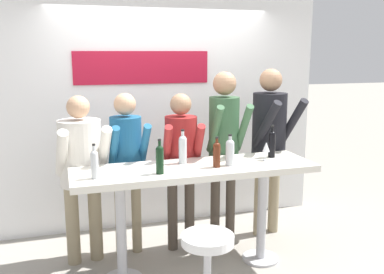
{
  "coord_description": "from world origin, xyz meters",
  "views": [
    {
      "loc": [
        -1.13,
        -3.55,
        2.02
      ],
      "look_at": [
        0.0,
        0.09,
        1.26
      ],
      "focal_mm": 40.0,
      "sensor_mm": 36.0,
      "label": 1
    }
  ],
  "objects_px": {
    "person_far_left": "(81,163)",
    "person_center": "(224,137)",
    "person_left": "(127,155)",
    "person_center_left": "(181,155)",
    "wine_glass_1": "(266,148)",
    "person_center_right": "(270,133)",
    "tasting_table": "(195,183)",
    "wine_bottle_1": "(95,163)",
    "wine_bottle_4": "(160,158)",
    "wine_bottle_5": "(183,148)",
    "wine_bottle_0": "(217,153)",
    "wine_bottle_3": "(230,151)",
    "wine_glass_0": "(230,146)",
    "bar_stool": "(207,263)",
    "wine_bottle_2": "(272,143)"
  },
  "relations": [
    {
      "from": "person_far_left",
      "to": "person_center_right",
      "type": "height_order",
      "value": "person_center_right"
    },
    {
      "from": "bar_stool",
      "to": "person_center_left",
      "type": "bearing_deg",
      "value": 83.74
    },
    {
      "from": "person_far_left",
      "to": "person_center",
      "type": "relative_size",
      "value": 0.89
    },
    {
      "from": "wine_bottle_3",
      "to": "wine_bottle_5",
      "type": "xyz_separation_m",
      "value": [
        -0.39,
        0.2,
        0.01
      ]
    },
    {
      "from": "tasting_table",
      "to": "person_far_left",
      "type": "bearing_deg",
      "value": 153.97
    },
    {
      "from": "wine_bottle_4",
      "to": "wine_bottle_5",
      "type": "height_order",
      "value": "wine_bottle_5"
    },
    {
      "from": "wine_bottle_4",
      "to": "wine_bottle_5",
      "type": "relative_size",
      "value": 0.94
    },
    {
      "from": "wine_bottle_1",
      "to": "wine_bottle_2",
      "type": "relative_size",
      "value": 0.91
    },
    {
      "from": "person_center_right",
      "to": "wine_glass_0",
      "type": "height_order",
      "value": "person_center_right"
    },
    {
      "from": "wine_bottle_0",
      "to": "wine_bottle_2",
      "type": "relative_size",
      "value": 0.87
    },
    {
      "from": "bar_stool",
      "to": "wine_glass_0",
      "type": "bearing_deg",
      "value": 59.19
    },
    {
      "from": "bar_stool",
      "to": "wine_bottle_5",
      "type": "distance_m",
      "value": 1.12
    },
    {
      "from": "wine_bottle_1",
      "to": "wine_bottle_4",
      "type": "relative_size",
      "value": 0.97
    },
    {
      "from": "tasting_table",
      "to": "wine_bottle_0",
      "type": "bearing_deg",
      "value": -25.84
    },
    {
      "from": "wine_bottle_2",
      "to": "wine_bottle_5",
      "type": "relative_size",
      "value": 1.0
    },
    {
      "from": "wine_bottle_3",
      "to": "wine_bottle_5",
      "type": "relative_size",
      "value": 0.9
    },
    {
      "from": "tasting_table",
      "to": "wine_glass_1",
      "type": "distance_m",
      "value": 0.76
    },
    {
      "from": "person_center_left",
      "to": "person_left",
      "type": "bearing_deg",
      "value": -179.62
    },
    {
      "from": "person_far_left",
      "to": "wine_bottle_4",
      "type": "distance_m",
      "value": 0.88
    },
    {
      "from": "person_center_right",
      "to": "wine_glass_0",
      "type": "distance_m",
      "value": 0.74
    },
    {
      "from": "wine_bottle_5",
      "to": "wine_glass_0",
      "type": "relative_size",
      "value": 1.8
    },
    {
      "from": "bar_stool",
      "to": "person_far_left",
      "type": "xyz_separation_m",
      "value": [
        -0.84,
        1.21,
        0.55
      ]
    },
    {
      "from": "tasting_table",
      "to": "wine_glass_1",
      "type": "relative_size",
      "value": 12.42
    },
    {
      "from": "wine_bottle_4",
      "to": "wine_glass_1",
      "type": "bearing_deg",
      "value": 7.49
    },
    {
      "from": "person_left",
      "to": "wine_bottle_3",
      "type": "bearing_deg",
      "value": -37.79
    },
    {
      "from": "bar_stool",
      "to": "wine_bottle_2",
      "type": "relative_size",
      "value": 2.14
    },
    {
      "from": "person_far_left",
      "to": "wine_glass_1",
      "type": "distance_m",
      "value": 1.75
    },
    {
      "from": "wine_bottle_5",
      "to": "wine_bottle_1",
      "type": "bearing_deg",
      "value": -162.8
    },
    {
      "from": "person_center_right",
      "to": "wine_bottle_5",
      "type": "height_order",
      "value": "person_center_right"
    },
    {
      "from": "person_center",
      "to": "wine_bottle_0",
      "type": "xyz_separation_m",
      "value": [
        -0.28,
        -0.55,
        -0.02
      ]
    },
    {
      "from": "wine_bottle_3",
      "to": "wine_bottle_4",
      "type": "distance_m",
      "value": 0.67
    },
    {
      "from": "wine_bottle_1",
      "to": "wine_bottle_5",
      "type": "bearing_deg",
      "value": 17.2
    },
    {
      "from": "person_left",
      "to": "person_center_left",
      "type": "height_order",
      "value": "person_left"
    },
    {
      "from": "wine_bottle_0",
      "to": "wine_glass_1",
      "type": "relative_size",
      "value": 1.56
    },
    {
      "from": "bar_stool",
      "to": "wine_bottle_3",
      "type": "bearing_deg",
      "value": 56.5
    },
    {
      "from": "tasting_table",
      "to": "person_left",
      "type": "xyz_separation_m",
      "value": [
        -0.54,
        0.52,
        0.17
      ]
    },
    {
      "from": "wine_bottle_0",
      "to": "wine_bottle_2",
      "type": "xyz_separation_m",
      "value": [
        0.64,
        0.18,
        0.02
      ]
    },
    {
      "from": "person_center_right",
      "to": "wine_glass_0",
      "type": "relative_size",
      "value": 10.44
    },
    {
      "from": "person_center_left",
      "to": "wine_bottle_3",
      "type": "bearing_deg",
      "value": -51.74
    },
    {
      "from": "person_center",
      "to": "bar_stool",
      "type": "bearing_deg",
      "value": -113.31
    },
    {
      "from": "person_center",
      "to": "wine_bottle_1",
      "type": "height_order",
      "value": "person_center"
    },
    {
      "from": "person_left",
      "to": "wine_bottle_1",
      "type": "relative_size",
      "value": 5.66
    },
    {
      "from": "person_left",
      "to": "wine_glass_1",
      "type": "bearing_deg",
      "value": -25.91
    },
    {
      "from": "wine_bottle_5",
      "to": "wine_bottle_4",
      "type": "bearing_deg",
      "value": -135.79
    },
    {
      "from": "person_center",
      "to": "wine_bottle_1",
      "type": "distance_m",
      "value": 1.47
    },
    {
      "from": "person_center",
      "to": "wine_bottle_5",
      "type": "distance_m",
      "value": 0.63
    },
    {
      "from": "tasting_table",
      "to": "wine_bottle_0",
      "type": "distance_m",
      "value": 0.34
    },
    {
      "from": "tasting_table",
      "to": "person_center",
      "type": "bearing_deg",
      "value": 45.18
    },
    {
      "from": "person_center_right",
      "to": "wine_glass_1",
      "type": "xyz_separation_m",
      "value": [
        -0.32,
        -0.55,
        -0.02
      ]
    },
    {
      "from": "wine_bottle_2",
      "to": "wine_bottle_4",
      "type": "relative_size",
      "value": 1.06
    }
  ]
}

